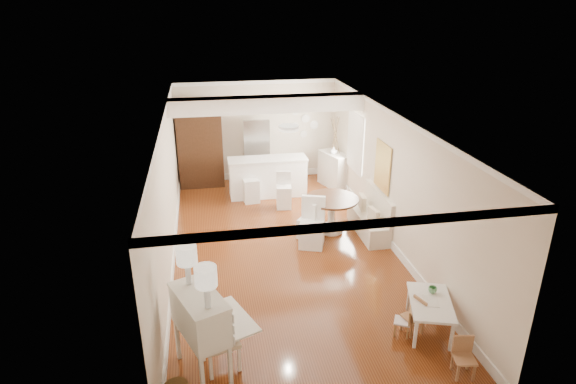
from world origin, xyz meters
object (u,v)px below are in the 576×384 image
object	(u,v)px
kids_chair_b	(402,321)
breakfast_counter	(268,177)
kids_chair_a	(413,316)
fridge	(269,151)
gustavian_armchair	(220,340)
slip_chair_near	(312,223)
bar_stool_left	(251,184)
sideboard	(334,170)
kids_chair_c	(464,358)
slip_chair_far	(310,219)
pantry_cabinet	(200,145)
secretary_bureau	(201,334)
bar_stool_right	(284,191)
kids_table	(429,315)
dining_table	(331,215)

from	to	relation	value
kids_chair_b	breakfast_counter	size ratio (longest dim) A/B	0.24
kids_chair_a	fridge	world-z (taller)	fridge
gustavian_armchair	slip_chair_near	bearing A→B (deg)	-46.10
bar_stool_left	fridge	distance (m)	1.62
slip_chair_near	sideboard	distance (m)	3.58
kids_chair_c	slip_chair_far	world-z (taller)	slip_chair_far
breakfast_counter	sideboard	size ratio (longest dim) A/B	2.06
gustavian_armchair	pantry_cabinet	xyz separation A→B (m)	(-0.14, 7.32, 0.70)
slip_chair_near	pantry_cabinet	bearing A→B (deg)	138.24
secretary_bureau	sideboard	xyz separation A→B (m)	(3.70, 6.66, -0.16)
kids_chair_a	slip_chair_near	size ratio (longest dim) A/B	0.56
kids_chair_b	bar_stool_right	distance (m)	5.25
secretary_bureau	sideboard	size ratio (longest dim) A/B	1.28
bar_stool_right	fridge	world-z (taller)	fridge
secretary_bureau	fridge	xyz separation A→B (m)	(2.00, 7.37, 0.26)
gustavian_armchair	sideboard	distance (m)	7.44
sideboard	secretary_bureau	bearing A→B (deg)	-137.62
slip_chair_far	fridge	bearing A→B (deg)	-137.05
kids_table	bar_stool_right	xyz separation A→B (m)	(-1.43, 5.11, 0.19)
fridge	kids_chair_c	bearing A→B (deg)	-79.27
pantry_cabinet	bar_stool_right	bearing A→B (deg)	-44.84
kids_chair_c	slip_chair_near	world-z (taller)	slip_chair_near
kids_chair_b	sideboard	xyz separation A→B (m)	(0.65, 6.38, 0.23)
secretary_bureau	kids_table	xyz separation A→B (m)	(3.50, 0.32, -0.38)
kids_chair_a	breakfast_counter	xyz separation A→B (m)	(-1.42, 6.02, 0.22)
slip_chair_far	slip_chair_near	bearing A→B (deg)	32.22
kids_chair_c	bar_stool_right	world-z (taller)	bar_stool_right
kids_table	bar_stool_left	distance (m)	6.05
kids_chair_c	bar_stool_right	xyz separation A→B (m)	(-1.45, 6.14, 0.16)
gustavian_armchair	bar_stool_left	world-z (taller)	bar_stool_left
bar_stool_left	fridge	world-z (taller)	fridge
sideboard	slip_chair_near	bearing A→B (deg)	-131.36
dining_table	sideboard	xyz separation A→B (m)	(0.81, 2.72, 0.07)
dining_table	bar_stool_right	world-z (taller)	bar_stool_right
slip_chair_near	slip_chair_far	world-z (taller)	slip_chair_near
breakfast_counter	bar_stool_right	size ratio (longest dim) A/B	2.26
sideboard	fridge	bearing A→B (deg)	138.86
secretary_bureau	pantry_cabinet	size ratio (longest dim) A/B	0.55
kids_table	kids_chair_c	world-z (taller)	kids_chair_c
dining_table	kids_chair_b	bearing A→B (deg)	-87.56
secretary_bureau	slip_chair_far	xyz separation A→B (m)	(2.35, 3.75, -0.20)
bar_stool_right	kids_table	bearing A→B (deg)	-66.93
sideboard	gustavian_armchair	bearing A→B (deg)	-136.27
kids_chair_b	bar_stool_left	xyz separation A→B (m)	(-1.73, 5.68, 0.24)
slip_chair_far	pantry_cabinet	xyz separation A→B (m)	(-2.25, 3.65, 0.71)
kids_chair_c	slip_chair_near	size ratio (longest dim) A/B	0.56
fridge	sideboard	distance (m)	1.89
kids_chair_b	fridge	bearing A→B (deg)	-143.97
kids_chair_c	pantry_cabinet	bearing A→B (deg)	122.30
slip_chair_far	breakfast_counter	bearing A→B (deg)	-130.50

